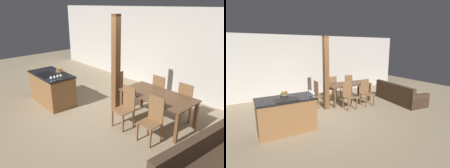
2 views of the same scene
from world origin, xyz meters
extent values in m
plane|color=#9E896B|center=(0.00, 0.00, 0.00)|extent=(16.00, 16.00, 0.00)
cube|color=beige|center=(0.00, 2.85, 1.35)|extent=(11.20, 0.08, 2.70)
cube|color=olive|center=(-1.32, -0.44, 0.43)|extent=(1.43, 0.75, 0.86)
cube|color=black|center=(-1.32, -0.44, 0.88)|extent=(1.47, 0.79, 0.04)
cube|color=black|center=(-1.32, -0.60, 0.90)|extent=(0.56, 0.40, 0.01)
cylinder|color=#99704C|center=(-1.29, -0.18, 0.93)|extent=(0.21, 0.21, 0.05)
sphere|color=red|center=(-1.24, -0.18, 0.98)|extent=(0.08, 0.08, 0.08)
sphere|color=gold|center=(-1.32, -0.14, 0.98)|extent=(0.08, 0.08, 0.08)
sphere|color=#3D8E38|center=(-1.31, -0.22, 0.98)|extent=(0.08, 0.08, 0.08)
cylinder|color=silver|center=(-0.67, -0.76, 0.91)|extent=(0.06, 0.06, 0.00)
cylinder|color=silver|center=(-0.67, -0.76, 0.95)|extent=(0.01, 0.01, 0.09)
cone|color=silver|center=(-0.67, -0.76, 1.03)|extent=(0.08, 0.08, 0.06)
cylinder|color=silver|center=(-0.67, -0.67, 0.91)|extent=(0.06, 0.06, 0.00)
cylinder|color=silver|center=(-0.67, -0.67, 0.95)|extent=(0.01, 0.01, 0.09)
cone|color=silver|center=(-0.67, -0.67, 1.03)|extent=(0.08, 0.08, 0.06)
cylinder|color=silver|center=(-0.67, -0.57, 0.91)|extent=(0.06, 0.06, 0.00)
cylinder|color=silver|center=(-0.67, -0.57, 0.95)|extent=(0.01, 0.01, 0.09)
cone|color=silver|center=(-0.67, -0.57, 1.03)|extent=(0.08, 0.08, 0.06)
cylinder|color=silver|center=(-0.67, -0.48, 0.91)|extent=(0.06, 0.06, 0.00)
cylinder|color=silver|center=(-0.67, -0.48, 0.95)|extent=(0.01, 0.01, 0.09)
cone|color=silver|center=(-0.67, -0.48, 1.03)|extent=(0.08, 0.08, 0.06)
cube|color=brown|center=(1.45, 0.90, 0.73)|extent=(1.76, 0.91, 0.03)
cube|color=brown|center=(0.64, 0.51, 0.36)|extent=(0.07, 0.07, 0.72)
cube|color=brown|center=(2.27, 0.51, 0.36)|extent=(0.07, 0.07, 0.72)
cube|color=brown|center=(0.64, 1.29, 0.36)|extent=(0.07, 0.07, 0.72)
cube|color=brown|center=(2.27, 1.29, 0.36)|extent=(0.07, 0.07, 0.72)
cube|color=brown|center=(1.06, 0.14, 0.44)|extent=(0.40, 0.40, 0.02)
cube|color=brown|center=(1.06, 0.33, 0.72)|extent=(0.38, 0.02, 0.54)
cube|color=brown|center=(0.88, -0.04, 0.21)|extent=(0.04, 0.04, 0.43)
cube|color=brown|center=(1.23, -0.04, 0.21)|extent=(0.04, 0.04, 0.43)
cube|color=brown|center=(0.88, 0.32, 0.21)|extent=(0.04, 0.04, 0.43)
cube|color=brown|center=(1.23, 0.32, 0.21)|extent=(0.04, 0.04, 0.43)
cube|color=brown|center=(1.85, 0.14, 0.44)|extent=(0.40, 0.40, 0.02)
cube|color=brown|center=(1.85, 0.33, 0.72)|extent=(0.38, 0.02, 0.54)
cube|color=brown|center=(1.67, -0.04, 0.21)|extent=(0.04, 0.04, 0.43)
cube|color=brown|center=(2.03, -0.04, 0.21)|extent=(0.04, 0.04, 0.43)
cube|color=brown|center=(1.67, 0.32, 0.21)|extent=(0.04, 0.04, 0.43)
cube|color=brown|center=(2.03, 0.32, 0.21)|extent=(0.04, 0.04, 0.43)
cube|color=brown|center=(1.06, 1.65, 0.44)|extent=(0.40, 0.40, 0.02)
cube|color=brown|center=(1.06, 1.46, 0.72)|extent=(0.38, 0.02, 0.54)
cube|color=brown|center=(1.23, 1.83, 0.21)|extent=(0.04, 0.04, 0.43)
cube|color=brown|center=(0.88, 1.83, 0.21)|extent=(0.04, 0.04, 0.43)
cube|color=brown|center=(1.23, 1.47, 0.21)|extent=(0.04, 0.04, 0.43)
cube|color=brown|center=(0.88, 1.47, 0.21)|extent=(0.04, 0.04, 0.43)
cube|color=brown|center=(1.85, 1.65, 0.44)|extent=(0.40, 0.40, 0.02)
cube|color=brown|center=(1.85, 1.46, 0.72)|extent=(0.38, 0.02, 0.54)
cube|color=brown|center=(2.03, 1.83, 0.21)|extent=(0.04, 0.04, 0.43)
cube|color=brown|center=(1.67, 1.83, 0.21)|extent=(0.04, 0.04, 0.43)
cube|color=brown|center=(2.03, 1.47, 0.21)|extent=(0.04, 0.04, 0.43)
cube|color=brown|center=(1.67, 1.47, 0.21)|extent=(0.04, 0.04, 0.43)
cube|color=brown|center=(0.27, 0.90, 0.44)|extent=(0.40, 0.40, 0.02)
cube|color=brown|center=(0.08, 0.90, 0.72)|extent=(0.02, 0.38, 0.54)
cube|color=brown|center=(0.45, 0.72, 0.21)|extent=(0.04, 0.04, 0.43)
cube|color=brown|center=(0.45, 1.07, 0.21)|extent=(0.04, 0.04, 0.43)
cube|color=brown|center=(0.09, 0.72, 0.21)|extent=(0.04, 0.04, 0.43)
cube|color=brown|center=(0.09, 1.07, 0.21)|extent=(0.04, 0.04, 0.43)
cube|color=#473323|center=(2.99, -0.09, 0.58)|extent=(0.38, 2.09, 0.36)
cube|color=brown|center=(0.33, 0.57, 1.28)|extent=(0.17, 0.17, 2.56)
camera|label=1|loc=(4.31, -3.10, 2.79)|focal=35.00mm
camera|label=2|loc=(-2.27, -4.86, 2.18)|focal=28.00mm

